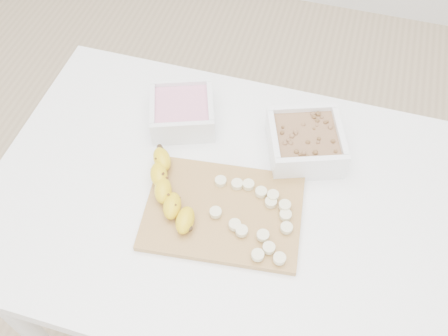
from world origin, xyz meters
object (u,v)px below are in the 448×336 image
(table, at_px, (220,218))
(bowl_granola, at_px, (305,142))
(cutting_board, at_px, (223,212))
(banana, at_px, (170,191))
(bowl_yogurt, at_px, (182,111))

(table, xyz_separation_m, bowl_granola, (0.15, 0.16, 0.13))
(bowl_granola, distance_m, cutting_board, 0.24)
(bowl_granola, distance_m, banana, 0.32)
(bowl_yogurt, height_order, cutting_board, bowl_yogurt)
(bowl_yogurt, xyz_separation_m, banana, (0.05, -0.22, -0.00))
(table, bearing_deg, cutting_board, -65.24)
(bowl_yogurt, bearing_deg, banana, -77.42)
(bowl_yogurt, relative_size, banana, 0.87)
(table, relative_size, bowl_granola, 4.95)
(bowl_yogurt, bearing_deg, bowl_granola, -2.56)
(banana, bearing_deg, cutting_board, -26.08)
(table, bearing_deg, banana, -157.56)
(banana, bearing_deg, table, -2.83)
(table, xyz_separation_m, bowl_yogurt, (-0.14, 0.18, 0.13))
(bowl_yogurt, height_order, bowl_granola, bowl_granola)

